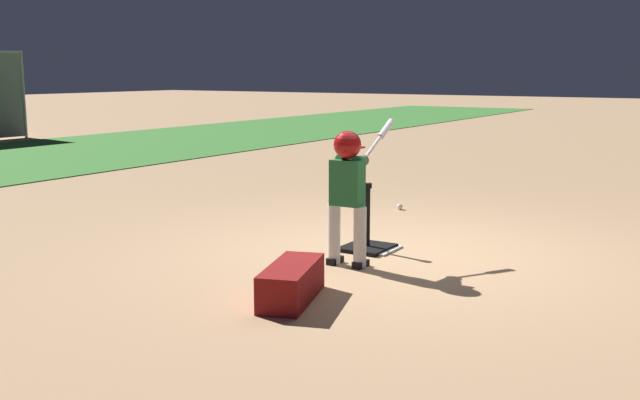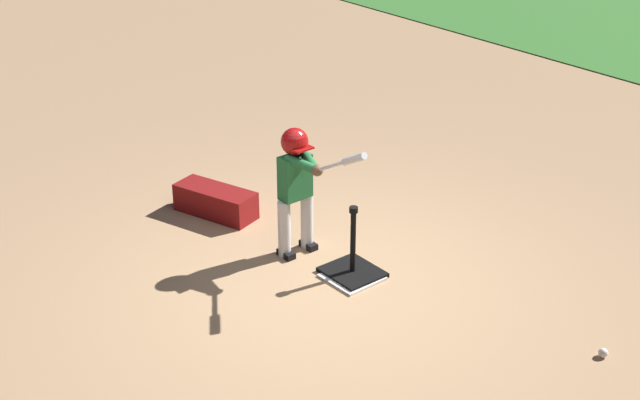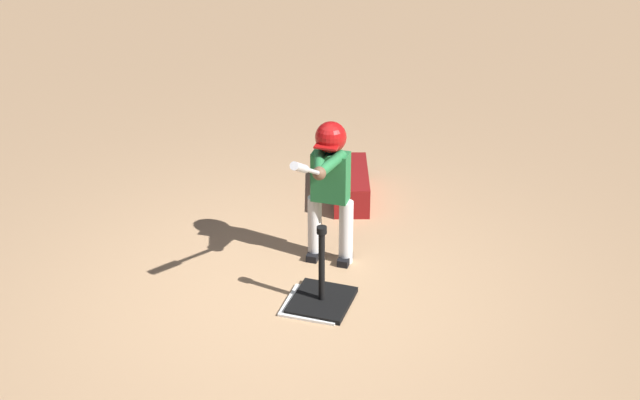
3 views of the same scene
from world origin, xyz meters
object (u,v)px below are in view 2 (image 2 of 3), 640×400
Objects in this scene: batter_child at (298,176)px; equipment_bag at (216,201)px; batting_tee at (353,267)px; baseball at (603,353)px.

equipment_bag is at bearing -172.21° from batter_child.
batting_tee is 0.52× the size of batter_child.
batter_child is 17.22× the size of baseball.
batter_child reaches higher than baseball.
batting_tee is at bearing 12.64° from batter_child.
batter_child is at bearing -167.36° from batting_tee.
equipment_bag is at bearing -170.52° from batting_tee.
equipment_bag is (-1.15, -0.16, -0.64)m from batter_child.
batter_child reaches higher than equipment_bag.
batting_tee is 0.79× the size of equipment_bag.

